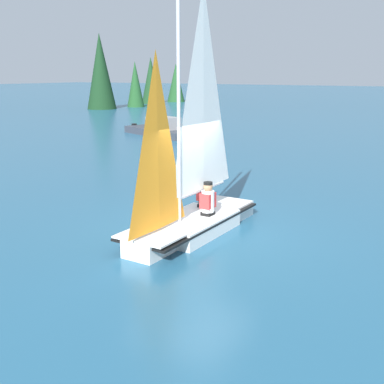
{
  "coord_description": "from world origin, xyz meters",
  "views": [
    {
      "loc": [
        -9.05,
        -5.54,
        3.62
      ],
      "look_at": [
        0.0,
        0.0,
        0.97
      ],
      "focal_mm": 45.0,
      "sensor_mm": 36.0,
      "label": 1
    }
  ],
  "objects_px": {
    "sailor_helm": "(208,204)",
    "motorboat_distant": "(160,129)",
    "sailboat_main": "(192,196)",
    "sailor_crew": "(204,197)"
  },
  "relations": [
    {
      "from": "sailboat_main",
      "to": "motorboat_distant",
      "type": "distance_m",
      "value": 17.86
    },
    {
      "from": "sailboat_main",
      "to": "motorboat_distant",
      "type": "relative_size",
      "value": 1.05
    },
    {
      "from": "sailor_helm",
      "to": "sailor_crew",
      "type": "height_order",
      "value": "sailor_helm"
    },
    {
      "from": "sailboat_main",
      "to": "sailor_crew",
      "type": "bearing_deg",
      "value": -166.46
    },
    {
      "from": "sailor_crew",
      "to": "sailor_helm",
      "type": "bearing_deg",
      "value": 38.0
    },
    {
      "from": "sailor_helm",
      "to": "sailboat_main",
      "type": "bearing_deg",
      "value": -30.81
    },
    {
      "from": "sailor_helm",
      "to": "motorboat_distant",
      "type": "xyz_separation_m",
      "value": [
        13.81,
        11.07,
        -0.25
      ]
    },
    {
      "from": "sailor_crew",
      "to": "motorboat_distant",
      "type": "relative_size",
      "value": 0.21
    },
    {
      "from": "sailor_crew",
      "to": "motorboat_distant",
      "type": "xyz_separation_m",
      "value": [
        13.25,
        10.64,
        -0.24
      ]
    },
    {
      "from": "sailor_helm",
      "to": "motorboat_distant",
      "type": "distance_m",
      "value": 17.71
    }
  ]
}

